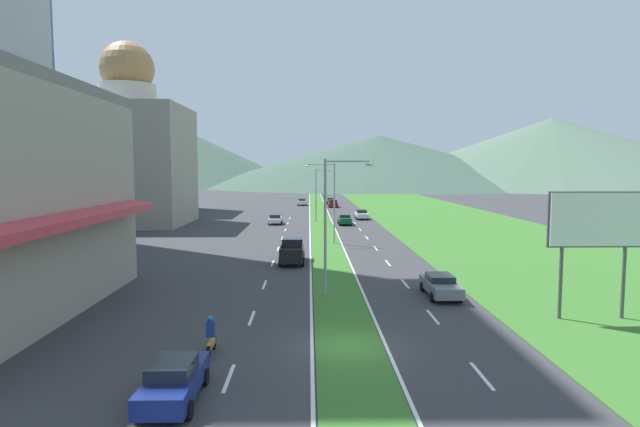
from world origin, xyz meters
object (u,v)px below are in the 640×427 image
at_px(car_0, 302,202).
at_px(street_lamp_near, 331,217).
at_px(car_3, 345,219).
at_px(car_7, 333,203).
at_px(car_4, 440,285).
at_px(car_6, 275,219).
at_px(pickup_truck_0, 292,251).
at_px(billboard_roadside, 595,225).
at_px(motorcycle_rider, 211,338).
at_px(car_1, 331,201).
at_px(street_lamp_far, 318,191).
at_px(car_2, 362,214).
at_px(street_lamp_mid, 331,197).
at_px(car_5, 174,380).

bearing_deg(car_0, street_lamp_near, -177.89).
relative_size(car_3, car_7, 1.15).
xyz_separation_m(car_4, car_6, (-13.67, 44.01, -0.00)).
distance_m(car_0, pickup_truck_0, 70.49).
bearing_deg(billboard_roadside, motorcycle_rider, -166.12).
relative_size(car_1, car_4, 0.90).
distance_m(billboard_roadside, car_0, 90.03).
relative_size(car_3, car_4, 1.01).
bearing_deg(street_lamp_far, car_2, 30.95).
xyz_separation_m(street_lamp_mid, car_1, (2.68, 63.25, -4.47)).
height_order(billboard_roadside, pickup_truck_0, billboard_roadside).
relative_size(car_2, car_6, 1.11).
bearing_deg(pickup_truck_0, car_5, 173.02).
xyz_separation_m(car_5, car_6, (-0.20, 58.99, -0.06)).
height_order(car_5, car_7, car_7).
bearing_deg(car_1, motorcycle_rider, -5.59).
relative_size(car_2, car_3, 1.00).
bearing_deg(billboard_roadside, car_6, 112.75).
distance_m(car_6, motorcycle_rider, 54.32).
bearing_deg(street_lamp_far, car_0, 94.77).
height_order(car_3, car_5, car_5).
relative_size(car_4, car_6, 1.09).
relative_size(street_lamp_far, car_4, 1.74).
height_order(billboard_roadside, car_0, billboard_roadside).
relative_size(street_lamp_far, car_1, 1.92).
height_order(car_5, pickup_truck_0, pickup_truck_0).
bearing_deg(car_4, street_lamp_far, -171.27).
height_order(billboard_roadside, car_5, billboard_roadside).
distance_m(billboard_roadside, car_1, 92.92).
relative_size(car_3, pickup_truck_0, 0.88).
bearing_deg(pickup_truck_0, street_lamp_mid, -19.27).
relative_size(car_1, car_3, 0.90).
distance_m(street_lamp_far, car_6, 8.16).
height_order(street_lamp_mid, car_3, street_lamp_mid).
xyz_separation_m(car_4, car_7, (-3.43, 77.06, 0.06)).
bearing_deg(street_lamp_near, street_lamp_far, 90.06).
bearing_deg(car_6, street_lamp_far, -65.36).
bearing_deg(car_2, car_6, -61.92).
distance_m(street_lamp_far, car_5, 62.39).
height_order(car_2, pickup_truck_0, pickup_truck_0).
relative_size(car_5, pickup_truck_0, 0.82).
relative_size(car_0, car_7, 1.08).
bearing_deg(car_7, street_lamp_near, -2.79).
distance_m(billboard_roadside, car_4, 9.93).
height_order(billboard_roadside, car_2, billboard_roadside).
relative_size(car_7, motorcycle_rider, 2.07).
relative_size(billboard_roadside, pickup_truck_0, 1.32).
bearing_deg(pickup_truck_0, street_lamp_far, -4.79).
xyz_separation_m(billboard_roadside, pickup_truck_0, (-17.15, 17.76, -4.30)).
bearing_deg(car_2, street_lamp_mid, -12.73).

